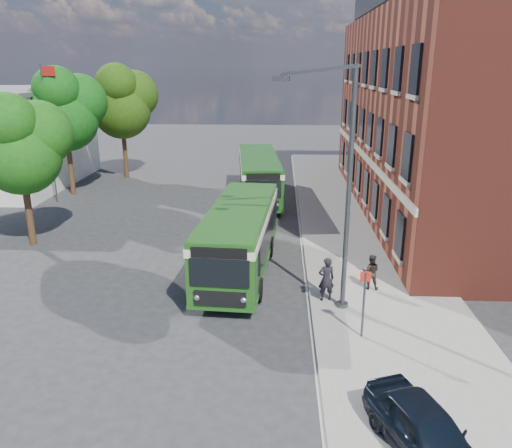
# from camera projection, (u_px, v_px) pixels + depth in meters

# --- Properties ---
(ground) EXTENTS (120.00, 120.00, 0.00)m
(ground) POSITION_uv_depth(u_px,v_px,m) (214.00, 285.00, 21.28)
(ground) COLOR #2A2A2D
(ground) RESTS_ON ground
(pavement) EXTENTS (6.00, 48.00, 0.15)m
(pavement) POSITION_uv_depth(u_px,v_px,m) (353.00, 228.00, 28.54)
(pavement) COLOR gray
(pavement) RESTS_ON ground
(kerb_line) EXTENTS (0.12, 48.00, 0.01)m
(kerb_line) POSITION_uv_depth(u_px,v_px,m) (300.00, 228.00, 28.70)
(kerb_line) COLOR beige
(kerb_line) RESTS_ON ground
(brick_office) EXTENTS (12.10, 26.00, 14.20)m
(brick_office) POSITION_uv_depth(u_px,v_px,m) (468.00, 100.00, 29.93)
(brick_office) COLOR maroon
(brick_office) RESTS_ON ground
(white_building) EXTENTS (9.40, 13.40, 7.30)m
(white_building) POSITION_uv_depth(u_px,v_px,m) (9.00, 138.00, 38.12)
(white_building) COLOR silver
(white_building) RESTS_ON ground
(flagpole) EXTENTS (0.95, 0.10, 9.00)m
(flagpole) POSITION_uv_depth(u_px,v_px,m) (49.00, 129.00, 32.72)
(flagpole) COLOR #3D4043
(flagpole) RESTS_ON ground
(street_lamp) EXTENTS (2.96, 2.38, 9.00)m
(street_lamp) POSITION_uv_depth(u_px,v_px,m) (339.00, 188.00, 17.69)
(street_lamp) COLOR #3D4043
(street_lamp) RESTS_ON ground
(bus_stop_sign) EXTENTS (0.35, 0.08, 2.52)m
(bus_stop_sign) POSITION_uv_depth(u_px,v_px,m) (364.00, 300.00, 16.56)
(bus_stop_sign) COLOR #3D4043
(bus_stop_sign) RESTS_ON ground
(bus_front) EXTENTS (3.24, 9.91, 3.02)m
(bus_front) POSITION_uv_depth(u_px,v_px,m) (240.00, 233.00, 22.19)
(bus_front) COLOR #1F5317
(bus_front) RESTS_ON ground
(bus_rear) EXTENTS (3.53, 11.00, 3.02)m
(bus_rear) POSITION_uv_depth(u_px,v_px,m) (259.00, 172.00, 34.68)
(bus_rear) COLOR #185016
(bus_rear) RESTS_ON ground
(parked_car) EXTENTS (2.71, 4.11, 1.30)m
(parked_car) POSITION_uv_depth(u_px,v_px,m) (425.00, 432.00, 11.62)
(parked_car) COLOR black
(parked_car) RESTS_ON pavement
(pedestrian_a) EXTENTS (0.73, 0.56, 1.78)m
(pedestrian_a) POSITION_uv_depth(u_px,v_px,m) (326.00, 279.00, 19.32)
(pedestrian_a) COLOR black
(pedestrian_a) RESTS_ON pavement
(pedestrian_b) EXTENTS (0.80, 0.67, 1.48)m
(pedestrian_b) POSITION_uv_depth(u_px,v_px,m) (371.00, 272.00, 20.38)
(pedestrian_b) COLOR black
(pedestrian_b) RESTS_ON pavement
(tree_left) EXTENTS (4.62, 4.39, 7.79)m
(tree_left) POSITION_uv_depth(u_px,v_px,m) (20.00, 144.00, 24.45)
(tree_left) COLOR #3A2415
(tree_left) RESTS_ON ground
(tree_mid) EXTENTS (5.31, 5.05, 8.96)m
(tree_mid) POSITION_uv_depth(u_px,v_px,m) (65.00, 109.00, 34.44)
(tree_mid) COLOR #3A2415
(tree_mid) RESTS_ON ground
(tree_right) EXTENTS (5.43, 5.16, 9.17)m
(tree_right) POSITION_uv_depth(u_px,v_px,m) (122.00, 101.00, 39.88)
(tree_right) COLOR #3A2415
(tree_right) RESTS_ON ground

